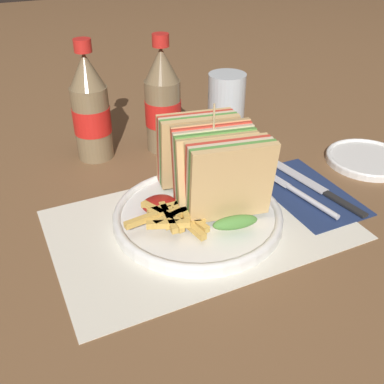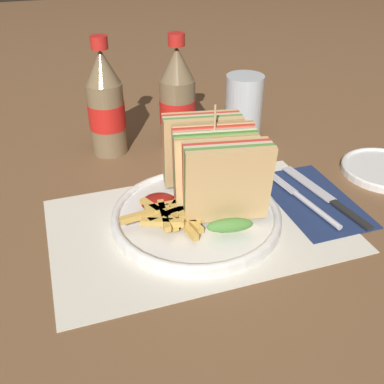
{
  "view_description": "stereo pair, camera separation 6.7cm",
  "coord_description": "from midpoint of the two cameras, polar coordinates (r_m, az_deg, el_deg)",
  "views": [
    {
      "loc": [
        -0.22,
        -0.51,
        0.4
      ],
      "look_at": [
        0.02,
        -0.01,
        0.04
      ],
      "focal_mm": 42.0,
      "sensor_mm": 36.0,
      "label": 1
    },
    {
      "loc": [
        -0.16,
        -0.54,
        0.4
      ],
      "look_at": [
        0.02,
        -0.01,
        0.04
      ],
      "focal_mm": 42.0,
      "sensor_mm": 36.0,
      "label": 2
    }
  ],
  "objects": [
    {
      "name": "coke_bottle_near",
      "position": [
        0.84,
        -15.01,
        10.01
      ],
      "size": [
        0.07,
        0.07,
        0.22
      ],
      "color": "#7A6647",
      "rests_on": "ground_plane"
    },
    {
      "name": "ketchup_blob",
      "position": [
        0.66,
        -7.17,
        -1.49
      ],
      "size": [
        0.05,
        0.04,
        0.02
      ],
      "color": "maroon",
      "rests_on": "plate_main"
    },
    {
      "name": "coke_bottle_far",
      "position": [
        0.85,
        -6.02,
        11.19
      ],
      "size": [
        0.07,
        0.07,
        0.22
      ],
      "color": "#7A6647",
      "rests_on": "ground_plane"
    },
    {
      "name": "napkin",
      "position": [
        0.75,
        11.82,
        -0.04
      ],
      "size": [
        0.12,
        0.2,
        0.0
      ],
      "color": "navy",
      "rests_on": "ground_plane"
    },
    {
      "name": "ground_plane",
      "position": [
        0.69,
        -4.45,
        -3.02
      ],
      "size": [
        4.0,
        4.0,
        0.0
      ],
      "primitive_type": "plane",
      "color": "brown"
    },
    {
      "name": "knife",
      "position": [
        0.76,
        13.24,
        0.48
      ],
      "size": [
        0.04,
        0.2,
        0.0
      ],
      "rotation": [
        0.0,
        0.0,
        0.14
      ],
      "color": "black",
      "rests_on": "napkin"
    },
    {
      "name": "plate_main",
      "position": [
        0.67,
        -2.12,
        -3.08
      ],
      "size": [
        0.25,
        0.25,
        0.02
      ],
      "color": "white",
      "rests_on": "ground_plane"
    },
    {
      "name": "fork",
      "position": [
        0.73,
        11.49,
        -0.58
      ],
      "size": [
        0.04,
        0.17,
        0.01
      ],
      "rotation": [
        0.0,
        0.0,
        0.14
      ],
      "color": "silver",
      "rests_on": "napkin"
    },
    {
      "name": "fries_pile",
      "position": [
        0.63,
        -5.25,
        -3.07
      ],
      "size": [
        0.13,
        0.11,
        0.02
      ],
      "color": "gold",
      "rests_on": "plate_main"
    },
    {
      "name": "placemat",
      "position": [
        0.66,
        -1.8,
        -4.21
      ],
      "size": [
        0.43,
        0.28,
        0.0
      ],
      "color": "silver",
      "rests_on": "ground_plane"
    },
    {
      "name": "side_saucer",
      "position": [
        0.87,
        19.37,
        3.95
      ],
      "size": [
        0.15,
        0.15,
        0.01
      ],
      "color": "white",
      "rests_on": "ground_plane"
    },
    {
      "name": "club_sandwich",
      "position": [
        0.66,
        -0.29,
        3.24
      ],
      "size": [
        0.13,
        0.2,
        0.16
      ],
      "color": "tan",
      "rests_on": "plate_main"
    },
    {
      "name": "glass_near",
      "position": [
        0.92,
        2.25,
        10.46
      ],
      "size": [
        0.07,
        0.07,
        0.13
      ],
      "color": "silver",
      "rests_on": "ground_plane"
    }
  ]
}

